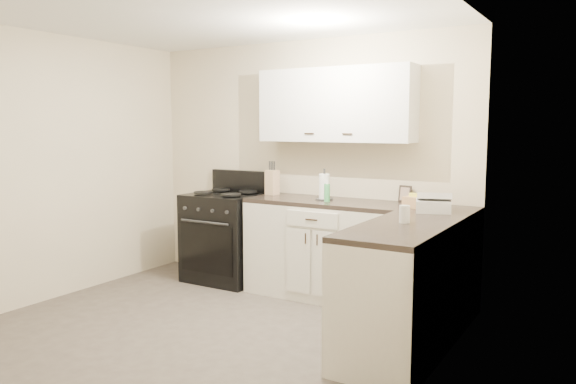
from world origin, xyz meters
The scene contains 20 objects.
floor centered at (0.00, 0.00, 0.00)m, with size 3.60×3.60×0.00m, color #473F38.
ceiling centered at (0.00, 0.00, 2.50)m, with size 3.60×3.60×0.00m, color white.
wall_back centered at (0.00, 1.80, 1.25)m, with size 3.60×3.60×0.00m, color beige.
wall_right centered at (1.80, 0.00, 1.25)m, with size 3.60×3.60×0.00m, color beige.
wall_left centered at (-1.80, 0.00, 1.25)m, with size 3.60×3.60×0.00m, color beige.
base_cabinets_back centered at (0.43, 1.50, 0.45)m, with size 1.55×0.60×0.90m, color silver.
base_cabinets_right centered at (1.50, 0.85, 0.45)m, with size 0.60×1.90×0.90m, color silver.
countertop_back centered at (0.43, 1.50, 0.92)m, with size 1.55×0.60×0.04m, color black.
countertop_right centered at (1.50, 0.85, 0.92)m, with size 0.60×1.90×0.04m, color black.
upper_cabinets centered at (0.43, 1.65, 1.84)m, with size 1.55×0.30×0.70m, color silver.
stove centered at (-0.77, 1.48, 0.46)m, with size 0.77×0.66×0.94m, color black.
knife_block centered at (-0.27, 1.61, 1.07)m, with size 0.11×0.10×0.25m, color tan.
paper_towel centered at (0.38, 1.52, 1.06)m, with size 0.10×0.10×0.25m, color white.
soap_bottle centered at (0.46, 1.42, 1.02)m, with size 0.06×0.06×0.17m, color #42AB5C.
picture_frame centered at (1.09, 1.76, 1.02)m, with size 0.12×0.02×0.15m, color black.
wicker_basket centered at (1.35, 1.47, 0.99)m, with size 0.28×0.19×0.09m, color tan.
countertop_grill centered at (1.50, 1.30, 0.99)m, with size 0.27×0.26×0.10m, color silver.
glass_jar centered at (1.47, 0.68, 1.00)m, with size 0.08×0.08×0.13m, color silver.
oven_mitt_near centered at (1.18, 0.24, 0.50)m, with size 0.02×0.14×0.24m, color black.
oven_mitt_far centered at (1.18, 0.45, 0.53)m, with size 0.02×0.14×0.24m, color black.
Camera 1 is at (2.82, -3.22, 1.64)m, focal length 35.00 mm.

